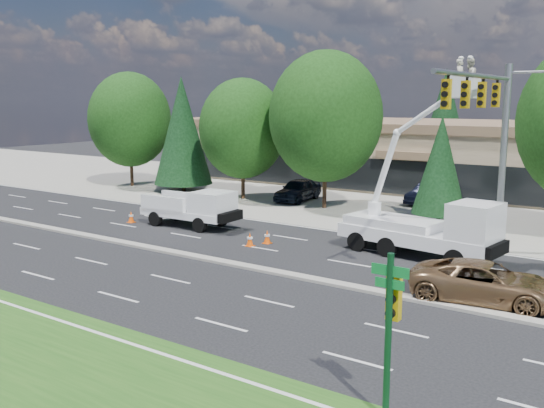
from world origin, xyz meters
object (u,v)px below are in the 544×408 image
Objects in this scene: utility_pickup at (194,212)px; street_sign_pole at (390,319)px; minivan at (485,282)px; bucket_truck at (431,217)px; signal_mast at (493,129)px.

street_sign_pole is at bearing -38.86° from utility_pickup.
street_sign_pole is 0.75× the size of minivan.
bucket_truck is at bearing 106.53° from street_sign_pole.
signal_mast reaches higher than utility_pickup.
utility_pickup is 13.89m from bucket_truck.
signal_mast reaches higher than minivan.
bucket_truck is 6.29m from minivan.
street_sign_pole is at bearing -82.73° from signal_mast.
signal_mast is 17.06m from utility_pickup.
utility_pickup reaches higher than minivan.
signal_mast is at bearing 97.27° from street_sign_pole.
bucket_truck is (-4.31, 14.51, -0.47)m from street_sign_pole.
minivan is at bearing -14.42° from utility_pickup.
signal_mast is 7.98m from minivan.
bucket_truck is (13.82, 0.93, 1.07)m from utility_pickup.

